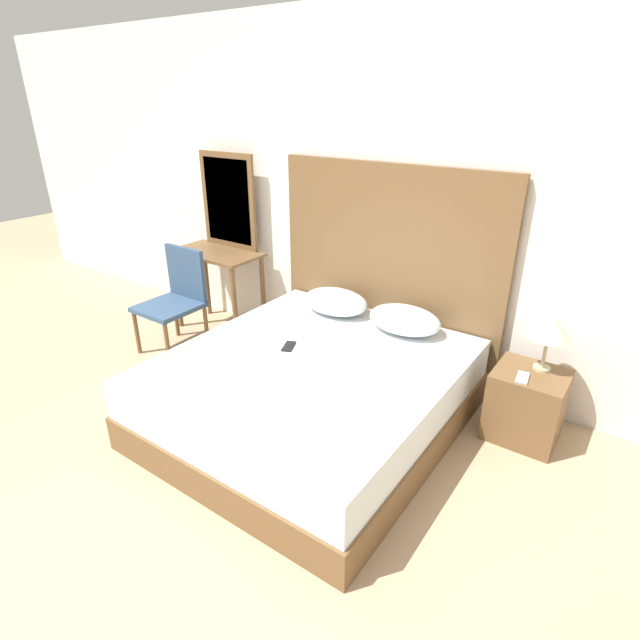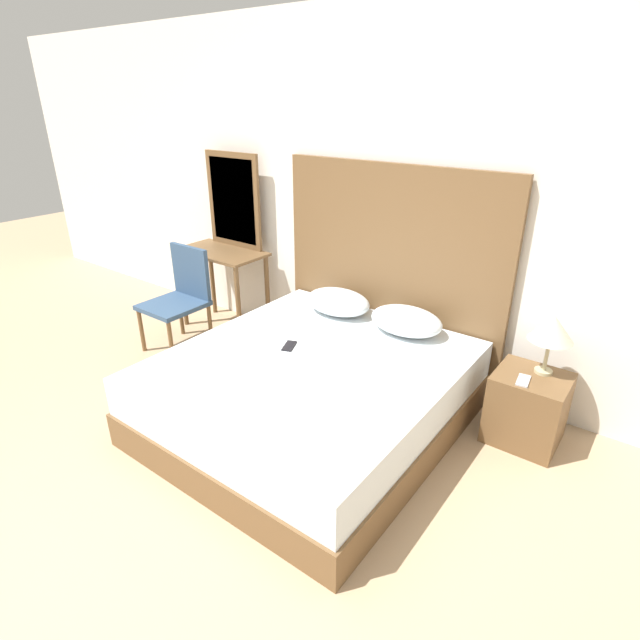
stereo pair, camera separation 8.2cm
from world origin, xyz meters
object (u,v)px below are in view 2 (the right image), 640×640
object	(u,v)px
phone_on_nightstand	(523,380)
vanity_desk	(222,267)
bed	(311,392)
phone_on_bed	(289,346)
table_lamp	(552,329)
chair	(181,293)
nightstand	(527,408)

from	to	relation	value
phone_on_nightstand	vanity_desk	distance (m)	2.81
bed	vanity_desk	size ratio (longest dim) A/B	2.33
bed	phone_on_bed	distance (m)	0.35
vanity_desk	table_lamp	bearing A→B (deg)	0.85
table_lamp	chair	size ratio (longest dim) A/B	0.44
phone_on_bed	nightstand	bearing A→B (deg)	23.56
phone_on_nightstand	chair	world-z (taller)	chair
table_lamp	chair	world-z (taller)	chair
table_lamp	phone_on_nightstand	world-z (taller)	table_lamp
nightstand	phone_on_bed	bearing A→B (deg)	-156.44
nightstand	chair	xyz separation A→B (m)	(-2.87, -0.43, 0.26)
table_lamp	bed	bearing A→B (deg)	-148.51
bed	nightstand	world-z (taller)	bed
nightstand	vanity_desk	xyz separation A→B (m)	(-2.84, 0.04, 0.38)
vanity_desk	chair	xyz separation A→B (m)	(-0.03, -0.47, -0.12)
phone_on_nightstand	chair	size ratio (longest dim) A/B	0.18
bed	table_lamp	size ratio (longest dim) A/B	4.96
phone_on_bed	table_lamp	world-z (taller)	table_lamp
phone_on_nightstand	chair	xyz separation A→B (m)	(-2.84, -0.33, 0.01)
bed	chair	distance (m)	1.68
phone_on_bed	vanity_desk	size ratio (longest dim) A/B	0.20
phone_on_bed	phone_on_nightstand	bearing A→B (deg)	20.56
bed	nightstand	bearing A→B (deg)	29.43
phone_on_bed	vanity_desk	world-z (taller)	vanity_desk
phone_on_bed	chair	world-z (taller)	chair
phone_on_bed	bed	bearing A→B (deg)	-13.23
nightstand	table_lamp	xyz separation A→B (m)	(0.04, 0.08, 0.54)
phone_on_bed	chair	size ratio (longest dim) A/B	0.19
nightstand	chair	world-z (taller)	chair
vanity_desk	chair	size ratio (longest dim) A/B	0.94
phone_on_bed	table_lamp	distance (m)	1.68
phone_on_nightstand	bed	bearing A→B (deg)	-153.68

